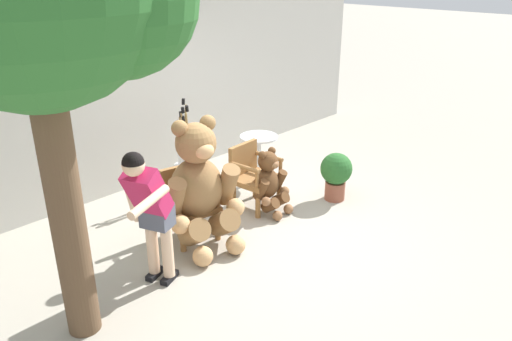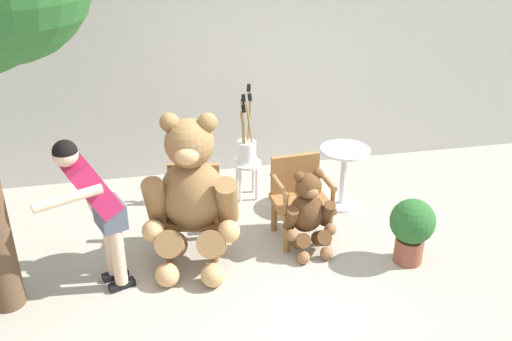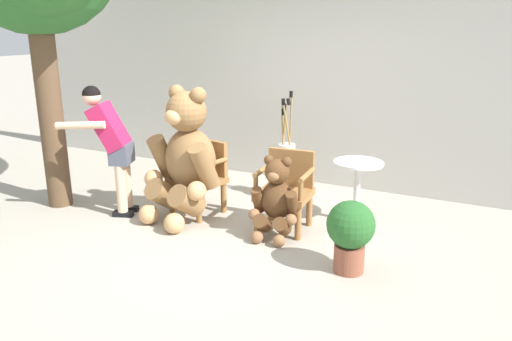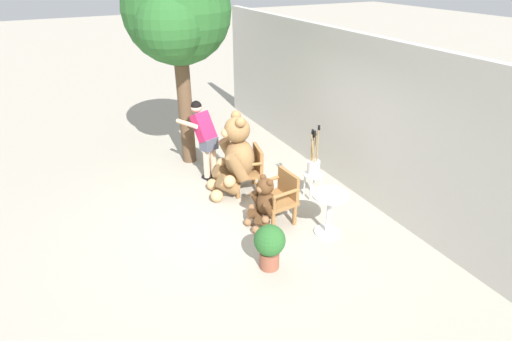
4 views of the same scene
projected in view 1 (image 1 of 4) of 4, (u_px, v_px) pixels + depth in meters
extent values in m
plane|color=#A8A091|center=(257.00, 236.00, 6.08)|extent=(60.00, 60.00, 0.00)
cube|color=beige|center=(134.00, 90.00, 7.05)|extent=(10.00, 0.16, 2.80)
cube|color=olive|center=(191.00, 208.00, 5.89)|extent=(0.66, 0.63, 0.07)
cylinder|color=olive|center=(183.00, 237.00, 5.69)|extent=(0.07, 0.07, 0.37)
cylinder|color=olive|center=(217.00, 226.00, 5.93)|extent=(0.07, 0.07, 0.37)
cylinder|color=olive|center=(167.00, 222.00, 6.01)|extent=(0.07, 0.07, 0.37)
cylinder|color=olive|center=(200.00, 212.00, 6.25)|extent=(0.07, 0.07, 0.37)
cube|color=olive|center=(181.00, 182.00, 5.97)|extent=(0.52, 0.17, 0.42)
cylinder|color=olive|center=(170.00, 193.00, 5.66)|extent=(0.16, 0.48, 0.06)
cylinder|color=olive|center=(179.00, 209.00, 5.54)|extent=(0.05, 0.05, 0.22)
cylinder|color=olive|center=(209.00, 183.00, 5.92)|extent=(0.16, 0.48, 0.06)
cylinder|color=olive|center=(218.00, 198.00, 5.80)|extent=(0.05, 0.05, 0.22)
cube|color=olive|center=(256.00, 179.00, 6.64)|extent=(0.60, 0.56, 0.07)
cylinder|color=olive|center=(258.00, 205.00, 6.44)|extent=(0.07, 0.07, 0.37)
cylinder|color=olive|center=(279.00, 193.00, 6.77)|extent=(0.07, 0.07, 0.37)
cylinder|color=olive|center=(234.00, 196.00, 6.69)|extent=(0.07, 0.07, 0.37)
cylinder|color=olive|center=(255.00, 185.00, 7.01)|extent=(0.07, 0.07, 0.37)
cube|color=olive|center=(243.00, 158.00, 6.68)|extent=(0.52, 0.10, 0.42)
cylinder|color=olive|center=(244.00, 167.00, 6.36)|extent=(0.09, 0.48, 0.06)
cylinder|color=olive|center=(257.00, 179.00, 6.29)|extent=(0.05, 0.05, 0.22)
cylinder|color=olive|center=(268.00, 156.00, 6.72)|extent=(0.09, 0.48, 0.06)
cylinder|color=olive|center=(280.00, 168.00, 6.64)|extent=(0.05, 0.05, 0.22)
ellipsoid|color=olive|center=(197.00, 188.00, 5.70)|extent=(0.72, 0.65, 0.72)
sphere|color=olive|center=(196.00, 143.00, 5.45)|extent=(0.46, 0.46, 0.46)
ellipsoid|color=tan|center=(205.00, 151.00, 5.32)|extent=(0.25, 0.21, 0.17)
sphere|color=black|center=(205.00, 150.00, 5.31)|extent=(0.07, 0.07, 0.07)
sphere|color=olive|center=(180.00, 128.00, 5.31)|extent=(0.18, 0.18, 0.18)
sphere|color=olive|center=(208.00, 123.00, 5.49)|extent=(0.18, 0.18, 0.18)
cylinder|color=olive|center=(174.00, 199.00, 5.43)|extent=(0.28, 0.43, 0.55)
sphere|color=tan|center=(180.00, 224.00, 5.41)|extent=(0.22, 0.22, 0.22)
cylinder|color=olive|center=(227.00, 185.00, 5.78)|extent=(0.28, 0.43, 0.55)
sphere|color=tan|center=(235.00, 207.00, 5.78)|extent=(0.22, 0.22, 0.22)
cylinder|color=olive|center=(194.00, 232.00, 5.55)|extent=(0.35, 0.49, 0.42)
sphere|color=tan|center=(203.00, 256.00, 5.45)|extent=(0.23, 0.23, 0.23)
cylinder|color=olive|center=(224.00, 223.00, 5.75)|extent=(0.35, 0.49, 0.42)
sphere|color=tan|center=(236.00, 245.00, 5.67)|extent=(0.23, 0.23, 0.23)
ellipsoid|color=brown|center=(266.00, 184.00, 6.53)|extent=(0.38, 0.33, 0.41)
sphere|color=brown|center=(268.00, 161.00, 6.39)|extent=(0.26, 0.26, 0.26)
ellipsoid|color=#8C603D|center=(275.00, 165.00, 6.34)|extent=(0.13, 0.11, 0.10)
sphere|color=black|center=(275.00, 164.00, 6.33)|extent=(0.04, 0.04, 0.04)
sphere|color=brown|center=(262.00, 155.00, 6.29)|extent=(0.10, 0.10, 0.10)
sphere|color=brown|center=(272.00, 151.00, 6.43)|extent=(0.10, 0.10, 0.10)
cylinder|color=brown|center=(261.00, 190.00, 6.35)|extent=(0.13, 0.24, 0.31)
sphere|color=#8C603D|center=(266.00, 202.00, 6.35)|extent=(0.12, 0.12, 0.12)
cylinder|color=brown|center=(279.00, 180.00, 6.63)|extent=(0.13, 0.24, 0.31)
sphere|color=#8C603D|center=(285.00, 191.00, 6.64)|extent=(0.12, 0.12, 0.12)
cylinder|color=brown|center=(270.00, 205.00, 6.45)|extent=(0.17, 0.27, 0.24)
sphere|color=#8C603D|center=(277.00, 216.00, 6.41)|extent=(0.13, 0.13, 0.13)
cylinder|color=brown|center=(280.00, 199.00, 6.61)|extent=(0.17, 0.27, 0.24)
sphere|color=#8C603D|center=(288.00, 209.00, 6.59)|extent=(0.13, 0.13, 0.13)
cube|color=black|center=(155.00, 274.00, 5.29)|extent=(0.26, 0.17, 0.06)
cylinder|color=beige|center=(152.00, 238.00, 5.12)|extent=(0.12, 0.12, 0.82)
cube|color=black|center=(170.00, 277.00, 5.23)|extent=(0.26, 0.17, 0.06)
cylinder|color=beige|center=(167.00, 241.00, 5.06)|extent=(0.12, 0.12, 0.82)
cube|color=#4C5160|center=(157.00, 215.00, 4.98)|extent=(0.31, 0.36, 0.24)
cube|color=#B21E4C|center=(147.00, 192.00, 4.76)|extent=(0.51, 0.45, 0.57)
sphere|color=beige|center=(133.00, 165.00, 4.47)|extent=(0.21, 0.21, 0.21)
sphere|color=black|center=(133.00, 163.00, 4.47)|extent=(0.21, 0.21, 0.21)
cylinder|color=beige|center=(149.00, 202.00, 4.46)|extent=(0.56, 0.28, 0.11)
cylinder|color=beige|center=(132.00, 200.00, 4.87)|extent=(0.22, 0.15, 0.51)
cylinder|color=white|center=(186.00, 166.00, 6.98)|extent=(0.34, 0.34, 0.03)
cylinder|color=white|center=(188.00, 177.00, 7.20)|extent=(0.04, 0.04, 0.43)
cylinder|color=white|center=(177.00, 181.00, 7.07)|extent=(0.04, 0.04, 0.43)
cylinder|color=white|center=(197.00, 180.00, 7.08)|extent=(0.04, 0.04, 0.43)
cylinder|color=white|center=(186.00, 185.00, 6.94)|extent=(0.04, 0.04, 0.43)
cylinder|color=white|center=(186.00, 156.00, 6.93)|extent=(0.22, 0.22, 0.26)
cylinder|color=#997A47|center=(182.00, 139.00, 6.80)|extent=(0.03, 0.09, 0.62)
cylinder|color=black|center=(181.00, 114.00, 6.66)|extent=(0.04, 0.05, 0.08)
cylinder|color=#997A47|center=(185.00, 132.00, 6.84)|extent=(0.06, 0.08, 0.78)
cylinder|color=black|center=(183.00, 102.00, 6.67)|extent=(0.05, 0.05, 0.08)
cylinder|color=#997A47|center=(185.00, 142.00, 6.79)|extent=(0.08, 0.07, 0.56)
cylinder|color=black|center=(183.00, 119.00, 6.66)|extent=(0.05, 0.05, 0.09)
cylinder|color=#997A47|center=(188.00, 136.00, 6.80)|extent=(0.12, 0.09, 0.69)
cylinder|color=black|center=(187.00, 109.00, 6.65)|extent=(0.06, 0.05, 0.09)
cylinder|color=#997A47|center=(184.00, 137.00, 6.76)|extent=(0.06, 0.05, 0.69)
cylinder|color=black|center=(183.00, 110.00, 6.61)|extent=(0.05, 0.05, 0.08)
cylinder|color=silver|center=(259.00, 137.00, 7.32)|extent=(0.56, 0.56, 0.03)
cylinder|color=silver|center=(259.00, 160.00, 7.46)|extent=(0.07, 0.07, 0.69)
cylinder|color=silver|center=(259.00, 180.00, 7.59)|extent=(0.40, 0.40, 0.03)
cylinder|color=brown|center=(65.00, 205.00, 4.07)|extent=(0.29, 0.29, 2.51)
cylinder|color=brown|center=(335.00, 190.00, 6.97)|extent=(0.28, 0.28, 0.26)
sphere|color=#286028|center=(336.00, 169.00, 6.84)|extent=(0.44, 0.44, 0.44)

